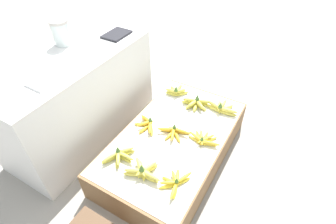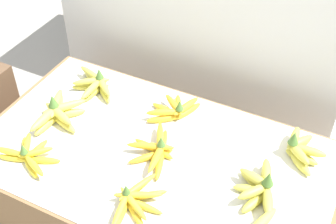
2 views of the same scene
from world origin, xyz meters
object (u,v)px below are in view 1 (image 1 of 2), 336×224
banana_bunch_middle_midleft (174,132)px  banana_bunch_back_midleft (147,124)px  banana_bunch_front_left (175,182)px  banana_bunch_back_midright (176,91)px  glass_jar (61,32)px  banana_bunch_front_midleft (203,140)px  banana_bunch_front_midright (221,108)px  banana_bunch_middle_left (143,171)px  banana_bunch_back_left (119,156)px  foam_tray_white (50,77)px  banana_bunch_middle_midright (196,103)px

banana_bunch_middle_midleft → banana_bunch_back_midleft: 0.22m
banana_bunch_back_midleft → banana_bunch_front_left: bearing=-128.4°
banana_bunch_back_midright → glass_jar: bearing=120.1°
banana_bunch_back_midleft → glass_jar: (0.04, 0.76, 0.56)m
glass_jar → banana_bunch_back_midleft: bearing=-93.1°
banana_bunch_front_midleft → banana_bunch_front_midright: banana_bunch_front_midright is taller
banana_bunch_middle_left → banana_bunch_back_midleft: 0.44m
banana_bunch_back_midleft → banana_bunch_back_midright: bearing=0.6°
banana_bunch_front_left → banana_bunch_back_midright: banana_bunch_back_midright is taller
banana_bunch_front_midleft → banana_bunch_back_left: banana_bunch_back_left is taller
banana_bunch_back_midright → banana_bunch_front_midright: bearing=-91.7°
banana_bunch_front_left → foam_tray_white: (0.00, 0.92, 0.47)m
banana_bunch_middle_midleft → banana_bunch_back_left: (-0.39, 0.21, 0.01)m
banana_bunch_front_midleft → banana_bunch_back_left: 0.61m
banana_bunch_middle_midleft → banana_bunch_back_midleft: banana_bunch_back_midleft is taller
banana_bunch_middle_midright → banana_bunch_back_midright: banana_bunch_middle_midright is taller
banana_bunch_back_left → banana_bunch_middle_midleft: bearing=-28.3°
banana_bunch_back_midright → foam_tray_white: bearing=149.8°
banana_bunch_back_left → foam_tray_white: foam_tray_white is taller
banana_bunch_front_left → banana_bunch_back_left: size_ratio=1.07×
banana_bunch_front_midright → banana_bunch_middle_midright: banana_bunch_middle_midright is taller
banana_bunch_middle_midright → banana_bunch_front_midright: bearing=-75.5°
banana_bunch_back_left → banana_bunch_middle_left: bearing=-97.6°
banana_bunch_middle_left → foam_tray_white: bearing=86.7°
banana_bunch_front_midright → foam_tray_white: foam_tray_white is taller
banana_bunch_front_left → banana_bunch_middle_left: 0.22m
banana_bunch_middle_midleft → banana_bunch_back_midright: (0.44, 0.22, 0.01)m
banana_bunch_front_left → banana_bunch_back_midright: 0.93m
banana_bunch_back_left → banana_bunch_back_midright: size_ratio=1.11×
banana_bunch_back_midleft → foam_tray_white: size_ratio=0.74×
banana_bunch_back_midleft → glass_jar: bearing=86.9°
banana_bunch_front_midright → banana_bunch_back_midleft: (-0.46, 0.43, -0.00)m
foam_tray_white → banana_bunch_front_left: bearing=-90.3°
banana_bunch_front_midleft → glass_jar: glass_jar is taller
banana_bunch_front_left → banana_bunch_middle_left: banana_bunch_middle_left is taller
banana_bunch_front_left → banana_bunch_middle_midright: size_ratio=0.99×
banana_bunch_middle_left → banana_bunch_front_midleft: bearing=-25.5°
banana_bunch_middle_midright → banana_bunch_back_left: size_ratio=1.07×
banana_bunch_front_midleft → banana_bunch_back_midleft: size_ratio=1.23×
banana_bunch_front_midleft → banana_bunch_back_left: bearing=134.7°
banana_bunch_front_midleft → foam_tray_white: size_ratio=0.91×
banana_bunch_back_midright → glass_jar: glass_jar is taller
banana_bunch_middle_midleft → foam_tray_white: bearing=118.4°
banana_bunch_front_midleft → banana_bunch_back_midleft: 0.45m
banana_bunch_back_midright → banana_bunch_back_left: bearing=-179.1°
banana_bunch_middle_midright → banana_bunch_front_left: bearing=-164.2°
foam_tray_white → glass_jar: bearing=35.9°
banana_bunch_front_midright → glass_jar: bearing=109.7°
banana_bunch_middle_left → banana_bunch_middle_midleft: banana_bunch_middle_left is taller
banana_bunch_back_midright → banana_bunch_middle_left: bearing=-165.2°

